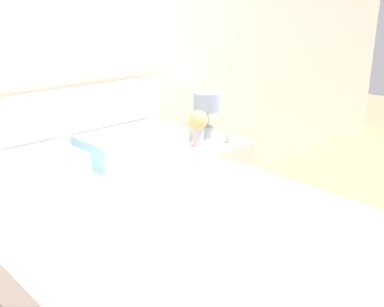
% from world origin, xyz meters
% --- Properties ---
extents(ground_plane, '(12.00, 12.00, 0.00)m').
position_xyz_m(ground_plane, '(0.00, 0.00, 0.00)').
color(ground_plane, tan).
extents(wall_back, '(8.00, 0.06, 2.60)m').
position_xyz_m(wall_back, '(0.00, 0.07, 1.30)').
color(wall_back, silver).
rests_on(wall_back, ground_plane).
extents(bed, '(1.47, 2.11, 1.00)m').
position_xyz_m(bed, '(0.00, -0.99, 0.31)').
color(bed, tan).
rests_on(bed, ground_plane).
extents(nightstand, '(0.42, 0.45, 0.51)m').
position_xyz_m(nightstand, '(1.07, -0.23, 0.26)').
color(nightstand, silver).
rests_on(nightstand, ground_plane).
extents(table_lamp, '(0.20, 0.20, 0.34)m').
position_xyz_m(table_lamp, '(1.10, -0.14, 0.76)').
color(table_lamp, '#A8B2BC').
rests_on(table_lamp, nightstand).
extents(flower_vase, '(0.13, 0.13, 0.25)m').
position_xyz_m(flower_vase, '(0.92, -0.23, 0.67)').
color(flower_vase, silver).
rests_on(flower_vase, nightstand).
extents(alarm_clock, '(0.07, 0.04, 0.06)m').
position_xyz_m(alarm_clock, '(1.15, -0.32, 0.54)').
color(alarm_clock, beige).
rests_on(alarm_clock, nightstand).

